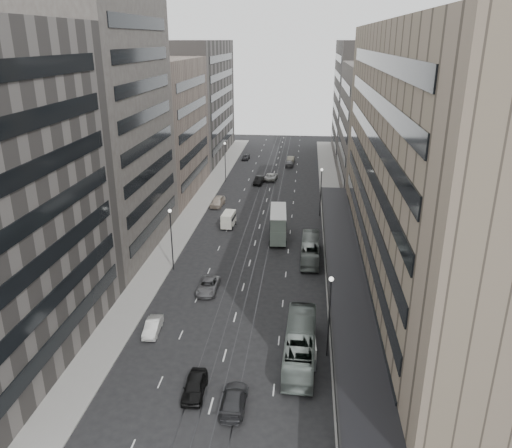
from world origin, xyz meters
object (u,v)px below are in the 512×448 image
at_px(vw_microbus, 304,346).
at_px(sedan_0, 195,386).
at_px(sedan_1, 153,327).
at_px(sedan_2, 208,286).
at_px(bus_near, 300,344).
at_px(bus_far, 310,250).
at_px(double_decker, 278,224).
at_px(panel_van, 228,219).

relative_size(vw_microbus, sedan_0, 1.09).
distance_m(sedan_1, sedan_2, 10.14).
distance_m(bus_near, bus_far, 22.94).
bearing_deg(sedan_1, double_decker, 63.96).
bearing_deg(vw_microbus, sedan_1, 166.19).
bearing_deg(double_decker, sedan_0, -101.12).
height_order(bus_near, sedan_2, bus_near).
distance_m(vw_microbus, panel_van, 36.17).
relative_size(panel_van, sedan_2, 0.79).
relative_size(vw_microbus, sedan_2, 0.96).
height_order(bus_far, panel_van, bus_far).
height_order(panel_van, sedan_2, panel_van).
xyz_separation_m(vw_microbus, sedan_1, (-15.48, 2.97, -0.75)).
relative_size(panel_van, sedan_0, 0.89).
relative_size(bus_near, panel_van, 2.92).
bearing_deg(vw_microbus, sedan_2, 130.24).
bearing_deg(sedan_0, vw_microbus, 30.98).
relative_size(bus_near, vw_microbus, 2.40).
xyz_separation_m(bus_far, double_decker, (-4.82, 6.87, 1.04)).
distance_m(double_decker, sedan_2, 19.00).
bearing_deg(bus_far, bus_near, 88.43).
relative_size(bus_near, sedan_1, 2.86).
bearing_deg(sedan_1, bus_far, 47.86).
bearing_deg(panel_van, sedan_1, -92.07).
distance_m(bus_near, sedan_1, 15.39).
height_order(sedan_0, sedan_1, sedan_0).
bearing_deg(bus_far, sedan_1, 52.01).
relative_size(bus_near, bus_far, 1.15).
relative_size(bus_far, sedan_1, 2.49).
xyz_separation_m(double_decker, vw_microbus, (4.28, -29.78, -1.02)).
relative_size(bus_far, vw_microbus, 2.09).
height_order(double_decker, panel_van, double_decker).
bearing_deg(sedan_1, panel_van, 81.03).
relative_size(vw_microbus, panel_van, 1.22).
bearing_deg(bus_near, sedan_0, 35.15).
bearing_deg(sedan_0, bus_near, 32.10).
bearing_deg(sedan_1, sedan_2, 63.92).
relative_size(double_decker, vw_microbus, 1.74).
height_order(panel_van, sedan_0, panel_van).
bearing_deg(panel_van, double_decker, -23.62).
distance_m(bus_far, panel_van, 17.05).
relative_size(bus_near, sedan_0, 2.61).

